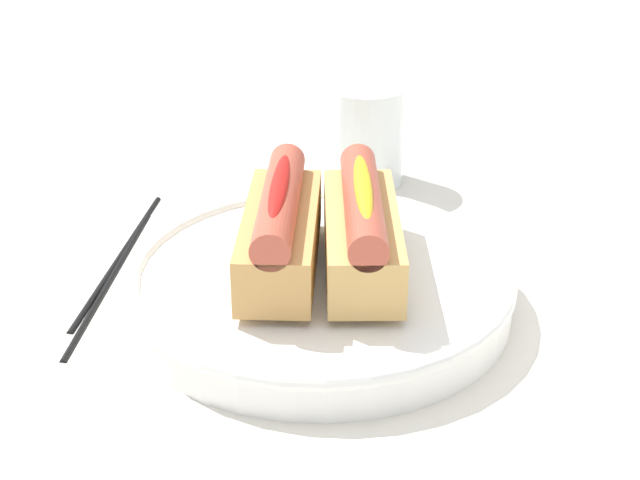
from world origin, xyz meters
name	(u,v)px	position (x,y,z in m)	size (l,w,h in m)	color
ground_plane	(326,298)	(0.00, 0.00, 0.00)	(2.40, 2.40, 0.00)	silver
serving_bowl	(320,285)	(0.01, 0.00, 0.02)	(0.27, 0.27, 0.03)	white
hotdog_front	(280,228)	(0.02, -0.03, 0.06)	(0.16, 0.09, 0.06)	tan
hotdog_back	(360,231)	(0.00, 0.03, 0.06)	(0.16, 0.10, 0.06)	tan
water_glass	(366,140)	(-0.21, -0.04, 0.04)	(0.07, 0.07, 0.09)	white
chopstick_near	(111,277)	(0.03, -0.16, 0.00)	(0.01, 0.01, 0.22)	black
chopstick_far	(118,256)	(0.00, -0.17, 0.00)	(0.01, 0.01, 0.22)	black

